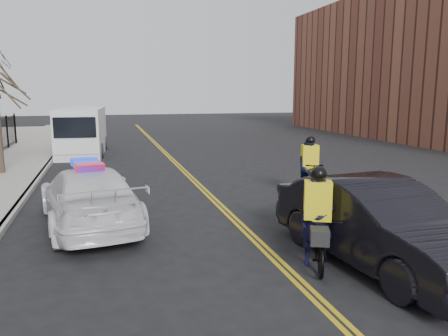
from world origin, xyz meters
name	(u,v)px	position (x,y,z in m)	size (l,w,h in m)	color
ground	(250,234)	(0.00, 0.00, 0.00)	(120.00, 120.00, 0.00)	black
center_line_left	(187,176)	(-0.08, 8.00, 0.01)	(0.10, 60.00, 0.01)	gold
center_line_right	(191,175)	(0.08, 8.00, 0.01)	(0.10, 60.00, 0.01)	gold
curb	(36,182)	(-6.00, 8.00, 0.07)	(0.20, 60.00, 0.15)	gray
police_cruiser	(89,197)	(-3.84, 1.82, 0.79)	(3.05, 5.68, 1.73)	white
dark_sedan	(378,223)	(1.89, -2.49, 0.87)	(1.85, 5.29, 1.74)	black
cargo_van	(82,132)	(-4.57, 15.88, 1.27)	(2.71, 6.35, 2.60)	white
cyclist_near	(317,231)	(0.68, -2.19, 0.71)	(1.49, 2.20, 2.05)	black
cyclist_far	(309,173)	(3.22, 3.26, 0.81)	(1.05, 2.11, 2.06)	black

